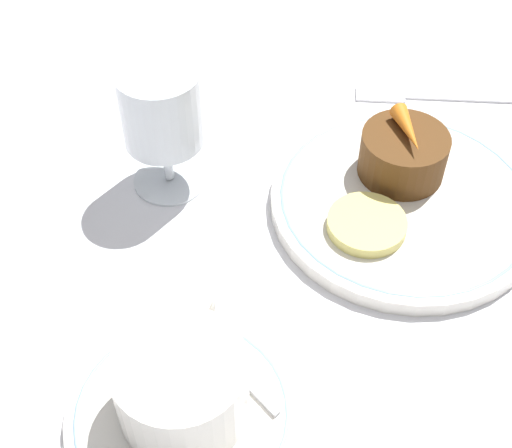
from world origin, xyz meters
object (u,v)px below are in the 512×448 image
at_px(dinner_plate, 404,201).
at_px(dessert_cake, 403,154).
at_px(fork, 426,96).
at_px(coffee_cup, 182,384).
at_px(wine_glass, 162,115).

bearing_deg(dinner_plate, dessert_cake, 14.95).
height_order(dinner_plate, fork, dinner_plate).
height_order(dinner_plate, coffee_cup, coffee_cup).
xyz_separation_m(dinner_plate, wine_glass, (-0.02, 0.21, 0.07)).
xyz_separation_m(coffee_cup, wine_glass, (0.21, 0.09, 0.04)).
bearing_deg(wine_glass, coffee_cup, -158.02).
distance_m(wine_glass, fork, 0.29).
xyz_separation_m(dinner_plate, fork, (0.16, -0.01, -0.01)).
distance_m(coffee_cup, dessert_cake, 0.29).
distance_m(dinner_plate, fork, 0.16).
bearing_deg(coffee_cup, dessert_cake, -23.23).
xyz_separation_m(wine_glass, dessert_cake, (0.05, -0.20, -0.04)).
height_order(dinner_plate, dessert_cake, dessert_cake).
relative_size(dinner_plate, wine_glass, 1.95).
distance_m(dinner_plate, wine_glass, 0.22).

